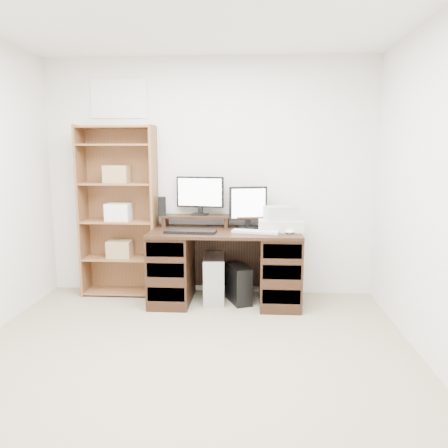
# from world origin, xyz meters

# --- Properties ---
(room) EXTENTS (3.54, 4.04, 2.54)m
(room) POSITION_xyz_m (-0.00, 0.00, 1.25)
(room) COLOR tan
(room) RESTS_ON ground
(desk) EXTENTS (1.50, 0.70, 0.75)m
(desk) POSITION_xyz_m (0.19, 1.64, 0.39)
(desk) COLOR black
(desk) RESTS_ON ground
(riser_shelf) EXTENTS (1.40, 0.22, 0.12)m
(riser_shelf) POSITION_xyz_m (0.19, 1.85, 0.84)
(riser_shelf) COLOR black
(riser_shelf) RESTS_ON desk
(monitor_wide) EXTENTS (0.51, 0.15, 0.40)m
(monitor_wide) POSITION_xyz_m (-0.09, 1.89, 1.10)
(monitor_wide) COLOR black
(monitor_wide) RESTS_ON riser_shelf
(monitor_small) EXTENTS (0.39, 0.19, 0.43)m
(monitor_small) POSITION_xyz_m (0.42, 1.79, 0.98)
(monitor_small) COLOR black
(monitor_small) RESTS_ON desk
(speaker) EXTENTS (0.10, 0.10, 0.20)m
(speaker) POSITION_xyz_m (-0.49, 1.83, 0.97)
(speaker) COLOR black
(speaker) RESTS_ON riser_shelf
(keyboard_black) EXTENTS (0.51, 0.20, 0.03)m
(keyboard_black) POSITION_xyz_m (-0.14, 1.48, 0.76)
(keyboard_black) COLOR black
(keyboard_black) RESTS_ON desk
(keyboard_white) EXTENTS (0.47, 0.23, 0.02)m
(keyboard_white) POSITION_xyz_m (0.50, 1.53, 0.76)
(keyboard_white) COLOR silver
(keyboard_white) RESTS_ON desk
(mouse) EXTENTS (0.11, 0.09, 0.04)m
(mouse) POSITION_xyz_m (0.83, 1.50, 0.77)
(mouse) COLOR white
(mouse) RESTS_ON desk
(printer) EXTENTS (0.44, 0.34, 0.11)m
(printer) POSITION_xyz_m (0.75, 1.69, 0.81)
(printer) COLOR beige
(printer) RESTS_ON desk
(basket) EXTENTS (0.35, 0.29, 0.13)m
(basket) POSITION_xyz_m (0.75, 1.69, 0.93)
(basket) COLOR #A0A4AA
(basket) RESTS_ON printer
(tower_silver) EXTENTS (0.24, 0.48, 0.47)m
(tower_silver) POSITION_xyz_m (0.07, 1.70, 0.23)
(tower_silver) COLOR #AEB1B5
(tower_silver) RESTS_ON ground
(tower_black) EXTENTS (0.29, 0.42, 0.38)m
(tower_black) POSITION_xyz_m (0.33, 1.65, 0.19)
(tower_black) COLOR black
(tower_black) RESTS_ON ground
(bookshelf) EXTENTS (0.80, 0.30, 1.80)m
(bookshelf) POSITION_xyz_m (-0.95, 1.86, 0.92)
(bookshelf) COLOR brown
(bookshelf) RESTS_ON ground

